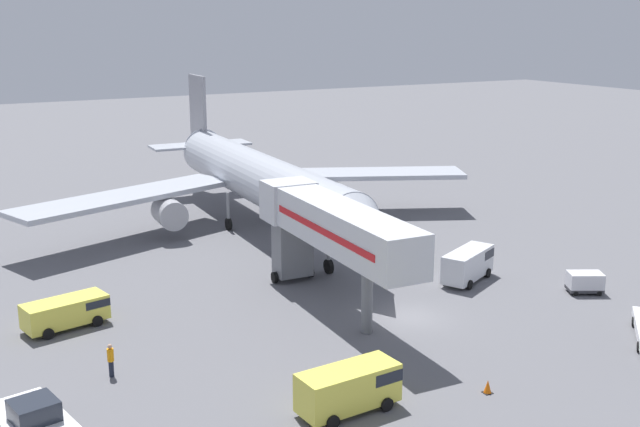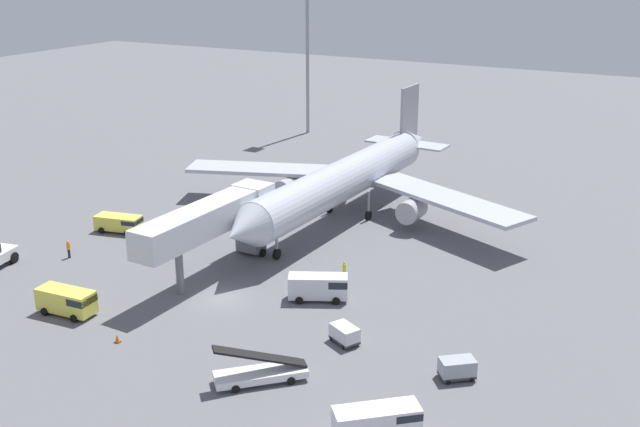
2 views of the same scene
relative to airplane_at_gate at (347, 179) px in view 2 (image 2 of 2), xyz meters
The scene contains 14 objects.
ground_plane 25.08m from the airplane_at_gate, 90.51° to the right, with size 300.00×300.00×0.00m, color slate.
airplane_at_gate is the anchor object (origin of this frame).
jet_bridge 20.53m from the airplane_at_gate, 100.82° to the right, with size 3.93×17.71×7.25m.
belt_loader_truck 36.29m from the airplane_at_gate, 73.49° to the right, with size 6.15×6.02×3.18m.
service_van_near_center 25.63m from the airplane_at_gate, 141.28° to the right, with size 5.33×3.06×1.82m.
service_van_outer_left 34.82m from the airplane_at_gate, 106.46° to the right, with size 5.20×2.52×2.21m.
service_van_outer_right 22.31m from the airplane_at_gate, 69.85° to the right, with size 5.46×3.95×2.29m.
service_van_mid_center 41.75m from the airplane_at_gate, 60.86° to the right, with size 5.44×5.02×1.93m.
baggage_cart_near_left 29.94m from the airplane_at_gate, 64.02° to the right, with size 2.73×2.36×1.46m.
baggage_cart_mid_left 35.75m from the airplane_at_gate, 50.81° to the right, with size 2.86×2.70×1.53m.
ground_crew_worker_foreground 17.81m from the airplane_at_gate, 64.45° to the right, with size 0.37×0.37×1.77m.
ground_crew_worker_midground 30.94m from the airplane_at_gate, 128.59° to the right, with size 0.37×0.37×1.85m.
safety_cone_alpha 35.42m from the airplane_at_gate, 94.55° to the right, with size 0.46×0.46×0.71m.
apron_light_mast 46.47m from the airplane_at_gate, 124.90° to the left, with size 2.40×2.40×30.47m.
Camera 2 is at (36.64, -49.83, 29.18)m, focal length 42.75 mm.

